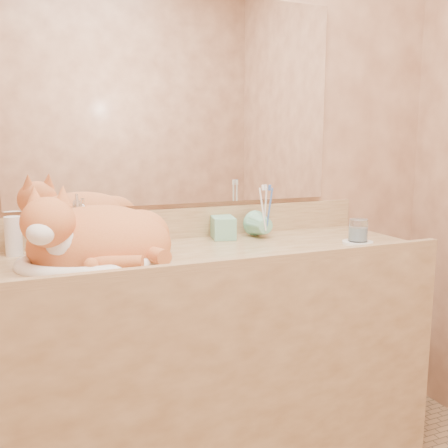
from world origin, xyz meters
name	(u,v)px	position (x,y,z in m)	size (l,w,h in m)	color
wall_back	(179,137)	(0.00, 1.00, 1.25)	(2.40, 0.02, 2.50)	#8C5A3F
vanity_counter	(205,364)	(0.00, 0.72, 0.42)	(1.60, 0.55, 0.85)	olive
mirror	(179,100)	(0.00, 0.99, 1.39)	(1.30, 0.02, 0.80)	white
sink_basin	(92,240)	(-0.39, 0.70, 0.92)	(0.46, 0.38, 0.14)	white
faucet	(84,227)	(-0.39, 0.88, 0.94)	(0.04, 0.12, 0.17)	white
cat	(94,236)	(-0.38, 0.72, 0.93)	(0.47, 0.38, 0.25)	#C15C2C
soap_dispenser	(226,217)	(0.14, 0.86, 0.95)	(0.09, 0.09, 0.19)	#74BA97
toothbrush_cup	(266,227)	(0.30, 0.83, 0.90)	(0.10, 0.10, 0.10)	#74BA97
toothbrushes	(266,207)	(0.30, 0.83, 0.98)	(0.04, 0.04, 0.22)	silver
saucer	(358,243)	(0.58, 0.62, 0.85)	(0.11, 0.11, 0.01)	white
water_glass	(358,230)	(0.58, 0.62, 0.90)	(0.07, 0.07, 0.08)	white
lotion_bottle	(13,236)	(-0.62, 0.91, 0.92)	(0.06, 0.06, 0.13)	silver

